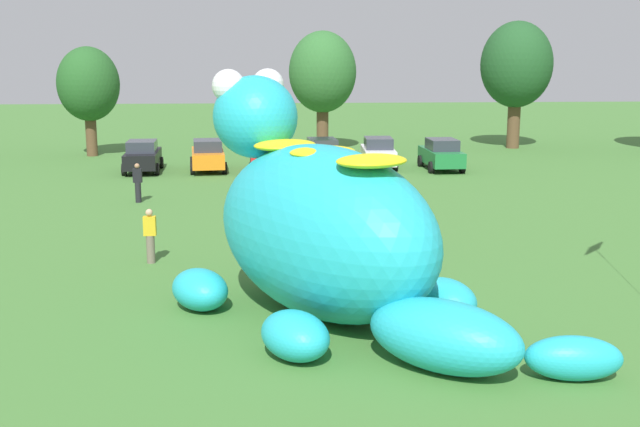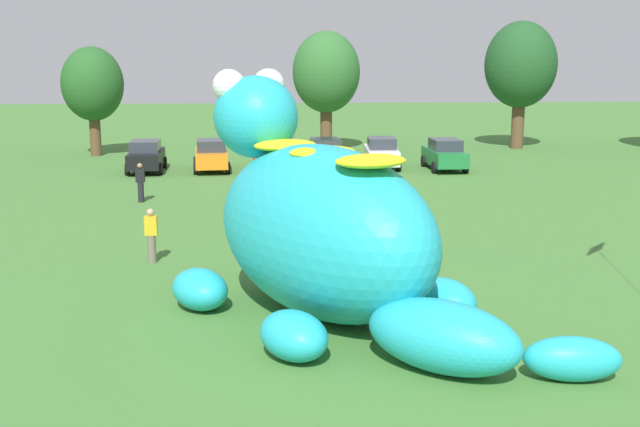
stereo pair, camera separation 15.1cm
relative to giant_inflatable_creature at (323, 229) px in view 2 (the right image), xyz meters
The scene contains 15 objects.
ground_plane 2.66m from the giant_inflatable_creature, 30.27° to the left, with size 160.00×160.00×0.00m, color #427533.
giant_inflatable_creature is the anchor object (origin of this frame).
car_black 25.51m from the giant_inflatable_creature, 108.53° to the left, with size 2.08×4.17×1.72m.
car_orange 24.77m from the giant_inflatable_creature, 100.71° to the left, with size 2.23×4.24×1.72m.
car_red 24.17m from the giant_inflatable_creature, 93.21° to the left, with size 1.96×4.11×1.72m.
car_yellow 24.61m from the giant_inflatable_creature, 86.07° to the left, with size 2.17×4.21×1.72m.
car_white 25.32m from the giant_inflatable_creature, 78.91° to the left, with size 2.09×4.17×1.72m.
car_green 25.29m from the giant_inflatable_creature, 70.93° to the left, with size 2.05×4.16×1.72m.
tree_left 33.54m from the giant_inflatable_creature, 111.54° to the left, with size 3.79×3.79×6.73m.
tree_mid_left 32.89m from the giant_inflatable_creature, 85.99° to the left, with size 4.36×4.36×7.73m.
tree_centre_left 36.80m from the giant_inflatable_creature, 65.41° to the left, with size 4.73×4.73×8.40m.
spectator_near_inflatable 9.22m from the giant_inflatable_creature, 93.02° to the left, with size 0.38×0.26×1.71m.
spectator_mid_field 16.87m from the giant_inflatable_creature, 114.49° to the left, with size 0.38×0.26×1.71m.
spectator_by_cars 7.33m from the giant_inflatable_creature, 134.04° to the left, with size 0.38×0.26×1.71m.
spectator_wandering 16.71m from the giant_inflatable_creature, 91.85° to the left, with size 0.38×0.26×1.71m.
Camera 2 is at (-2.51, -19.59, 6.48)m, focal length 44.26 mm.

